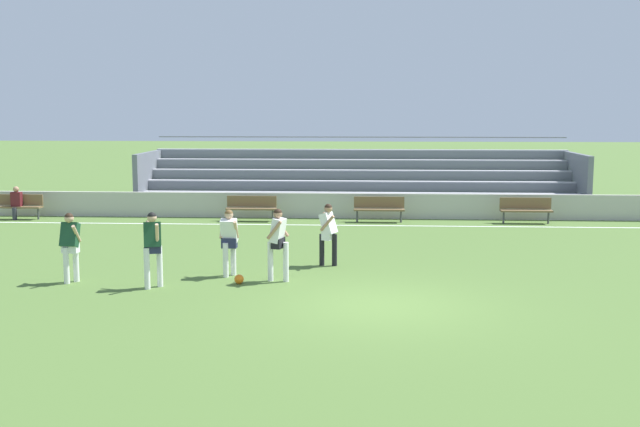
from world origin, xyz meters
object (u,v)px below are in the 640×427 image
(bench_near_bin, at_px, (526,208))
(player_white_challenging, at_px, (328,229))
(player_dark_wide_left, at_px, (70,242))
(bleacher_stand, at_px, (359,179))
(bench_centre_sideline, at_px, (251,206))
(player_white_trailing_run, at_px, (278,238))
(bench_near_wall_gap, at_px, (18,204))
(bench_far_right, at_px, (379,207))
(soccer_ball, at_px, (239,279))
(spectator_seated, at_px, (16,200))
(player_dark_dropping_back, at_px, (153,243))
(player_white_overlapping, at_px, (229,237))

(bench_near_bin, relative_size, player_white_challenging, 1.12)
(player_dark_wide_left, bearing_deg, bleacher_stand, 63.76)
(bench_centre_sideline, height_order, player_white_trailing_run, player_white_trailing_run)
(bleacher_stand, height_order, bench_near_wall_gap, bleacher_stand)
(bench_far_right, relative_size, soccer_ball, 8.18)
(bench_near_bin, xyz_separation_m, spectator_seated, (-18.40, -0.12, 0.16))
(bench_far_right, height_order, bench_near_bin, same)
(player_dark_dropping_back, relative_size, soccer_ball, 7.84)
(player_white_trailing_run, height_order, player_white_challenging, player_white_trailing_run)
(player_white_trailing_run, relative_size, player_dark_wide_left, 1.05)
(player_white_trailing_run, relative_size, player_white_overlapping, 1.06)
(bench_far_right, relative_size, player_white_challenging, 1.12)
(player_white_challenging, bearing_deg, bench_centre_sideline, 112.07)
(bench_far_right, height_order, player_white_trailing_run, player_white_trailing_run)
(player_dark_dropping_back, bearing_deg, player_white_overlapping, 40.72)
(spectator_seated, distance_m, player_white_trailing_run, 14.25)
(player_dark_dropping_back, bearing_deg, spectator_seated, 127.75)
(bench_far_right, xyz_separation_m, bench_centre_sideline, (-4.59, 0.00, 0.00))
(bleacher_stand, relative_size, spectator_seated, 14.30)
(bench_centre_sideline, bearing_deg, bench_near_wall_gap, 180.00)
(player_white_trailing_run, xyz_separation_m, player_dark_dropping_back, (-2.73, -0.82, 0.01))
(bench_near_bin, height_order, player_dark_dropping_back, player_dark_dropping_back)
(spectator_seated, bearing_deg, soccer_ball, -44.88)
(bench_near_wall_gap, relative_size, player_white_trailing_run, 1.05)
(bleacher_stand, bearing_deg, bench_centre_sideline, -138.36)
(bleacher_stand, relative_size, bench_far_right, 9.61)
(bench_near_wall_gap, bearing_deg, spectator_seated, -90.00)
(bench_centre_sideline, height_order, player_white_overlapping, player_white_overlapping)
(bench_far_right, distance_m, player_white_challenging, 7.86)
(bleacher_stand, height_order, bench_near_bin, bleacher_stand)
(spectator_seated, bearing_deg, player_white_overlapping, -43.51)
(player_white_trailing_run, bearing_deg, player_dark_wide_left, -175.14)
(bench_far_right, xyz_separation_m, player_white_overlapping, (-3.78, -9.08, 0.41))
(player_white_trailing_run, bearing_deg, bench_centre_sideline, 102.05)
(player_dark_dropping_back, distance_m, soccer_ball, 2.13)
(bench_centre_sideline, distance_m, soccer_ball, 9.95)
(player_dark_dropping_back, distance_m, player_dark_wide_left, 2.09)
(player_white_trailing_run, distance_m, player_white_challenging, 2.14)
(bleacher_stand, bearing_deg, bench_near_bin, -30.15)
(bench_near_wall_gap, height_order, player_white_challenging, player_white_challenging)
(bench_near_wall_gap, xyz_separation_m, soccer_ball, (9.80, -9.87, -0.44))
(player_dark_wide_left, xyz_separation_m, soccer_ball, (3.91, 0.09, -0.86))
(bench_centre_sideline, relative_size, player_dark_wide_left, 1.10)
(bench_near_wall_gap, distance_m, player_dark_dropping_back, 13.07)
(bench_near_bin, bearing_deg, player_white_overlapping, -134.61)
(bench_far_right, distance_m, player_white_overlapping, 9.85)
(bench_near_wall_gap, height_order, player_dark_dropping_back, player_dark_dropping_back)
(player_dark_wide_left, bearing_deg, player_white_trailing_run, 4.86)
(bleacher_stand, relative_size, player_white_trailing_run, 10.09)
(spectator_seated, distance_m, soccer_ball, 13.84)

